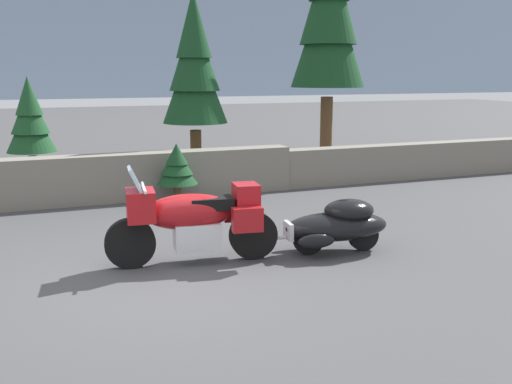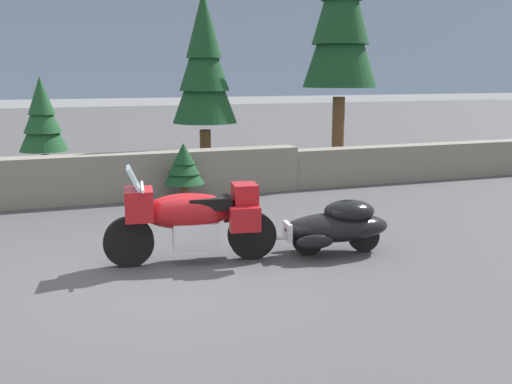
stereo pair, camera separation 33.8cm
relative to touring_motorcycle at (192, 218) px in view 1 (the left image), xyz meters
The scene contains 9 objects.
ground_plane 1.10m from the touring_motorcycle, 133.16° to the right, with size 80.00×80.00×0.00m, color #424244.
stone_guard_wall 4.59m from the touring_motorcycle, 104.12° to the left, with size 24.00×0.59×0.94m.
distant_ridgeline 94.76m from the touring_motorcycle, 90.38° to the left, with size 240.00×80.00×16.00m, color #7F93AD.
touring_motorcycle is the anchor object (origin of this frame).
car_shaped_trailer 2.06m from the touring_motorcycle, ahead, with size 2.23×0.92×0.76m.
pine_tree_tall 9.34m from the touring_motorcycle, 49.71° to the left, with size 1.91×1.91×6.55m.
pine_tree_secondary 6.21m from the touring_motorcycle, 73.01° to the left, with size 1.45×1.45×4.30m.
pine_tree_far_right 6.88m from the touring_motorcycle, 104.88° to the left, with size 1.06×1.06×2.44m.
pine_sapling_near 3.85m from the touring_motorcycle, 78.27° to the left, with size 0.80×0.80×1.18m.
Camera 1 is at (-1.50, -6.83, 2.51)m, focal length 42.23 mm.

